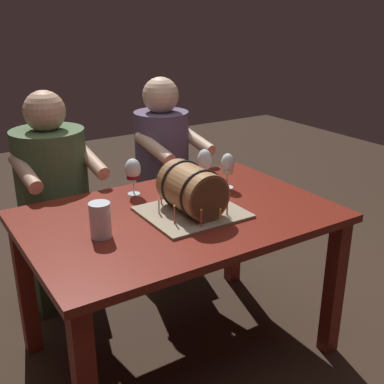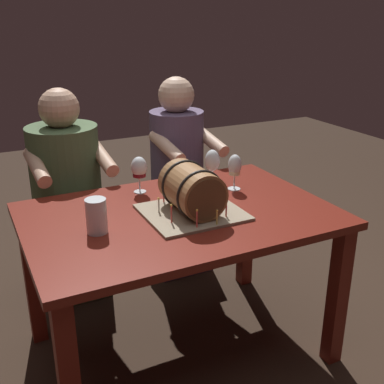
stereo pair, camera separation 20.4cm
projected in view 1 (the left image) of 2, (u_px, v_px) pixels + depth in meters
name	position (u px, v px, depth m)	size (l,w,h in m)	color
ground_plane	(180.00, 348.00, 2.35)	(8.00, 8.00, 0.00)	#332319
dining_table	(179.00, 235.00, 2.13)	(1.32, 0.89, 0.72)	maroon
barrel_cake	(192.00, 192.00, 2.04)	(0.41, 0.37, 0.22)	gray
wine_glass_empty	(204.00, 161.00, 2.37)	(0.07, 0.07, 0.19)	white
wine_glass_red	(133.00, 171.00, 2.25)	(0.08, 0.08, 0.18)	white
wine_glass_white	(228.00, 166.00, 2.34)	(0.07, 0.07, 0.18)	white
beer_pint	(100.00, 221.00, 1.85)	(0.08, 0.08, 0.14)	white
person_seated_left	(55.00, 207.00, 2.56)	(0.42, 0.49, 1.18)	#2A3A24
person_seated_right	(163.00, 187.00, 2.90)	(0.38, 0.48, 1.20)	#372D40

